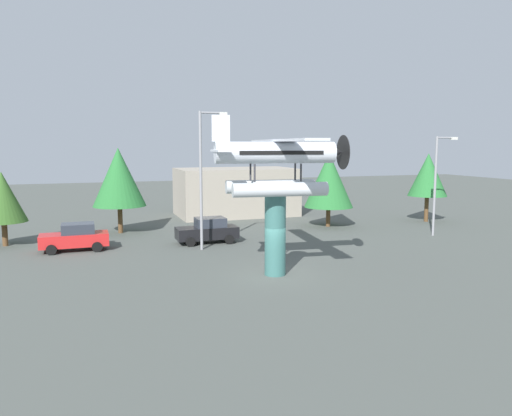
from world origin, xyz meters
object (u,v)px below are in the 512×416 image
at_px(tree_west, 2,197).
at_px(display_pedestal, 275,235).
at_px(car_near_red, 75,237).
at_px(tree_far_east, 428,175).
at_px(storefront_building, 236,192).
at_px(car_mid_black, 208,230).
at_px(tree_east, 119,177).
at_px(streetlight_secondary, 438,178).
at_px(streetlight_primary, 204,171).
at_px(floatplane_monument, 278,162).
at_px(tree_center_back, 329,180).

bearing_deg(tree_west, display_pedestal, -42.01).
xyz_separation_m(display_pedestal, car_near_red, (-9.90, 9.79, -1.23)).
xyz_separation_m(car_near_red, tree_far_east, (29.21, 2.68, 3.25)).
bearing_deg(tree_far_east, tree_west, 179.20).
relative_size(storefront_building, tree_west, 2.21).
relative_size(car_mid_black, tree_west, 0.84).
distance_m(tree_east, tree_far_east, 26.16).
distance_m(car_mid_black, streetlight_secondary, 17.39).
xyz_separation_m(tree_west, tree_far_east, (33.68, -0.47, 0.83)).
bearing_deg(streetlight_primary, streetlight_secondary, -2.59).
distance_m(streetlight_primary, streetlight_secondary, 17.58).
relative_size(floatplane_monument, storefront_building, 0.95).
relative_size(car_near_red, storefront_building, 0.38).
height_order(storefront_building, tree_center_back, tree_center_back).
bearing_deg(streetlight_secondary, storefront_building, 125.40).
bearing_deg(tree_west, tree_far_east, -0.80).
xyz_separation_m(display_pedestal, tree_far_east, (19.31, 12.47, 2.02)).
height_order(tree_east, tree_far_east, tree_east).
distance_m(streetlight_primary, tree_far_east, 21.92).
height_order(car_near_red, car_mid_black, same).
bearing_deg(streetlight_secondary, tree_center_back, 131.94).
height_order(streetlight_primary, tree_west, streetlight_primary).
bearing_deg(display_pedestal, storefront_building, 78.16).
relative_size(tree_west, tree_far_east, 0.83).
bearing_deg(tree_west, streetlight_secondary, -11.94).
relative_size(display_pedestal, streetlight_secondary, 0.57).
height_order(car_mid_black, tree_far_east, tree_far_east).
bearing_deg(car_mid_black, storefront_building, -115.10).
bearing_deg(tree_center_back, tree_far_east, -2.85).
bearing_deg(storefront_building, display_pedestal, -101.84).
distance_m(floatplane_monument, tree_east, 17.01).
bearing_deg(display_pedestal, streetlight_primary, 105.11).
distance_m(tree_west, tree_east, 8.16).
xyz_separation_m(car_mid_black, storefront_building, (5.88, 12.55, 1.37)).
height_order(storefront_building, tree_far_east, tree_far_east).
height_order(floatplane_monument, tree_east, floatplane_monument).
distance_m(streetlight_secondary, storefront_building, 18.99).
bearing_deg(tree_far_east, streetlight_primary, -166.63).
bearing_deg(tree_far_east, storefront_building, 147.05).
bearing_deg(tree_east, car_near_red, -119.48).
relative_size(floatplane_monument, streetlight_secondary, 1.42).
height_order(car_near_red, storefront_building, storefront_building).
xyz_separation_m(streetlight_primary, tree_far_east, (21.31, 5.06, -0.95)).
height_order(streetlight_primary, tree_center_back, streetlight_primary).
xyz_separation_m(streetlight_primary, tree_west, (-12.37, 5.53, -1.78)).
bearing_deg(car_mid_black, display_pedestal, 97.65).
bearing_deg(tree_east, streetlight_primary, -59.93).
distance_m(car_near_red, streetlight_secondary, 25.87).
height_order(tree_center_back, tree_far_east, tree_center_back).
relative_size(floatplane_monument, streetlight_primary, 1.18).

